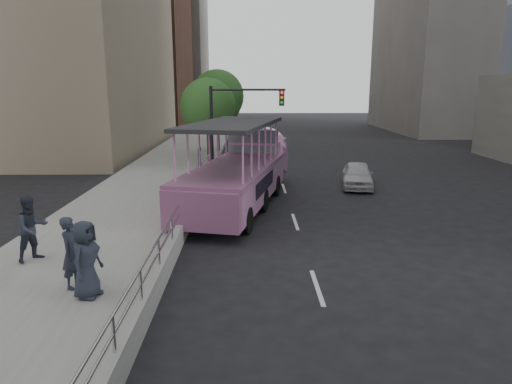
{
  "coord_description": "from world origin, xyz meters",
  "views": [
    {
      "loc": [
        -0.76,
        -13.11,
        5.16
      ],
      "look_at": [
        -0.55,
        2.48,
        1.55
      ],
      "focal_mm": 32.0,
      "sensor_mm": 36.0,
      "label": 1
    }
  ],
  "objects": [
    {
      "name": "sidewalk",
      "position": [
        -5.75,
        10.0,
        0.15
      ],
      "size": [
        5.5,
        80.0,
        0.3
      ],
      "primitive_type": "cube",
      "color": "#9D9D98",
      "rests_on": "ground"
    },
    {
      "name": "pedestrian_mid",
      "position": [
        -6.95,
        -0.68,
        1.25
      ],
      "size": [
        1.13,
        1.17,
        1.9
      ],
      "primitive_type": "imported",
      "rotation": [
        0.0,
        0.0,
        0.93
      ],
      "color": "#272C39",
      "rests_on": "sidewalk"
    },
    {
      "name": "pedestrian_near",
      "position": [
        -5.14,
        -2.53,
        1.2
      ],
      "size": [
        0.5,
        0.7,
        1.81
      ],
      "primitive_type": "imported",
      "rotation": [
        0.0,
        0.0,
        1.47
      ],
      "color": "#272C39",
      "rests_on": "sidewalk"
    },
    {
      "name": "street_tree_near",
      "position": [
        -3.3,
        15.93,
        3.82
      ],
      "size": [
        3.52,
        3.52,
        5.72
      ],
      "color": "#322516",
      "rests_on": "ground"
    },
    {
      "name": "pedestrian_far",
      "position": [
        -4.59,
        -3.07,
        1.23
      ],
      "size": [
        0.81,
        1.04,
        1.87
      ],
      "primitive_type": "imported",
      "rotation": [
        0.0,
        0.0,
        1.31
      ],
      "color": "#272C39",
      "rests_on": "sidewalk"
    },
    {
      "name": "street_tree_far",
      "position": [
        -3.1,
        21.93,
        4.31
      ],
      "size": [
        3.97,
        3.97,
        6.45
      ],
      "color": "#322516",
      "rests_on": "ground"
    },
    {
      "name": "guardrail",
      "position": [
        -3.12,
        2.0,
        1.14
      ],
      "size": [
        0.07,
        22.0,
        0.71
      ],
      "color": "silver",
      "rests_on": "kerb_wall"
    },
    {
      "name": "ground",
      "position": [
        0.0,
        0.0,
        0.0
      ],
      "size": [
        160.0,
        160.0,
        0.0
      ],
      "primitive_type": "plane",
      "color": "black"
    },
    {
      "name": "parking_sign",
      "position": [
        -3.0,
        6.95,
        1.61
      ],
      "size": [
        0.09,
        0.57,
        2.53
      ],
      "color": "black",
      "rests_on": "ground"
    },
    {
      "name": "kerb_wall",
      "position": [
        -3.12,
        2.0,
        0.48
      ],
      "size": [
        0.24,
        30.0,
        0.36
      ],
      "primitive_type": "cube",
      "color": "#AAAAA5",
      "rests_on": "sidewalk"
    },
    {
      "name": "duck_boat",
      "position": [
        -1.12,
        7.05,
        1.39
      ],
      "size": [
        5.16,
        11.63,
        3.76
      ],
      "color": "black",
      "rests_on": "ground"
    },
    {
      "name": "midrise_stone_b",
      "position": [
        -16.0,
        64.0,
        10.0
      ],
      "size": [
        16.0,
        14.0,
        20.0
      ],
      "primitive_type": "cube",
      "color": "slate",
      "rests_on": "ground"
    },
    {
      "name": "midrise_brick",
      "position": [
        -18.0,
        48.0,
        13.0
      ],
      "size": [
        18.0,
        16.0,
        26.0
      ],
      "primitive_type": "cube",
      "color": "brown",
      "rests_on": "ground"
    },
    {
      "name": "traffic_signal",
      "position": [
        -1.7,
        12.5,
        3.5
      ],
      "size": [
        4.2,
        0.32,
        5.2
      ],
      "color": "black",
      "rests_on": "ground"
    },
    {
      "name": "car",
      "position": [
        4.87,
        10.28,
        0.65
      ],
      "size": [
        2.22,
        4.03,
        1.3
      ],
      "primitive_type": "imported",
      "rotation": [
        0.0,
        0.0,
        -0.19
      ],
      "color": "silver",
      "rests_on": "ground"
    }
  ]
}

